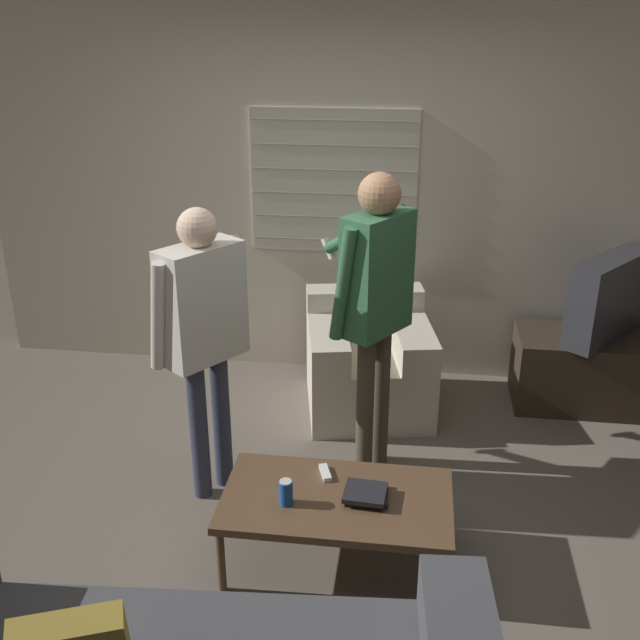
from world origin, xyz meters
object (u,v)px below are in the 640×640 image
object	(u,v)px
coffee_table	(337,503)
book_stack	(366,494)
soda_can	(286,492)
armchair_beige	(368,362)
tv	(606,298)
spare_remote	(325,473)
person_right_standing	(375,290)
person_left_standing	(202,320)

from	to	relation	value
coffee_table	book_stack	bearing A→B (deg)	3.45
coffee_table	soda_can	xyz separation A→B (m)	(-0.23, -0.08, 0.10)
armchair_beige	coffee_table	size ratio (longest dim) A/B	0.86
armchair_beige	tv	world-z (taller)	tv
spare_remote	person_right_standing	bearing A→B (deg)	56.45
armchair_beige	tv	xyz separation A→B (m)	(1.52, 0.21, 0.46)
person_left_standing	soda_can	distance (m)	1.00
person_right_standing	book_stack	bearing A→B (deg)	-143.90
coffee_table	book_stack	size ratio (longest dim) A/B	5.11
book_stack	person_left_standing	bearing A→B (deg)	150.32
person_right_standing	book_stack	world-z (taller)	person_right_standing
person_left_standing	book_stack	world-z (taller)	person_left_standing
coffee_table	person_left_standing	bearing A→B (deg)	145.67
tv	soda_can	distance (m)	2.61
armchair_beige	book_stack	distance (m)	1.58
soda_can	spare_remote	xyz separation A→B (m)	(0.15, 0.25, -0.05)
armchair_beige	coffee_table	xyz separation A→B (m)	(-0.03, -1.58, 0.03)
person_right_standing	book_stack	xyz separation A→B (m)	(0.03, -0.84, -0.71)
person_left_standing	book_stack	xyz separation A→B (m)	(0.90, -0.51, -0.62)
coffee_table	person_right_standing	world-z (taller)	person_right_standing
armchair_beige	person_left_standing	world-z (taller)	person_left_standing
armchair_beige	soda_can	bearing A→B (deg)	70.21
armchair_beige	spare_remote	size ratio (longest dim) A/B	6.91
person_left_standing	spare_remote	size ratio (longest dim) A/B	11.98
coffee_table	tv	size ratio (longest dim) A/B	1.59
coffee_table	spare_remote	size ratio (longest dim) A/B	8.02
tv	coffee_table	bearing A→B (deg)	-2.33
tv	person_left_standing	size ratio (longest dim) A/B	0.42
book_stack	soda_can	bearing A→B (deg)	-166.12
tv	soda_can	size ratio (longest dim) A/B	5.43
coffee_table	person_left_standing	xyz separation A→B (m)	(-0.76, 0.52, 0.68)
spare_remote	coffee_table	bearing A→B (deg)	-84.42
coffee_table	person_right_standing	xyz separation A→B (m)	(0.10, 0.85, 0.77)
person_left_standing	soda_can	bearing A→B (deg)	-102.81
person_right_standing	spare_remote	world-z (taller)	person_right_standing
armchair_beige	person_right_standing	world-z (taller)	person_right_standing
person_right_standing	soda_can	world-z (taller)	person_right_standing
person_right_standing	soda_can	distance (m)	1.20
tv	book_stack	size ratio (longest dim) A/B	3.20
soda_can	tv	bearing A→B (deg)	46.49
tv	armchair_beige	bearing A→B (deg)	-43.61
coffee_table	person_left_standing	distance (m)	1.15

